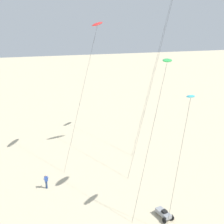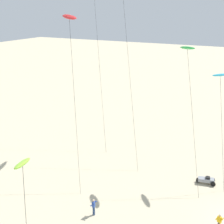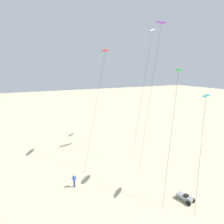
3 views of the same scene
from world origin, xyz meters
The scene contains 7 objects.
kite_lime centered at (-14.18, 11.18, 10.08)m, with size 3.76×2.80×10.66m.
kite_green centered at (6.64, 7.53, 14.20)m, with size 5.45×4.54×14.64m.
kite_cyan centered at (7.31, 4.09, 11.60)m, with size 3.59×3.13×12.15m.
kite_red centered at (2.90, 19.45, 17.21)m, with size 6.72×5.85×17.71m.
kite_flyer_middle centered at (-4.84, 12.28, 0.89)m, with size 0.60×0.58×1.67m.
kite_flyer_furthest centered at (-1.78, 1.63, 0.89)m, with size 0.69×0.71×1.67m.
beach_buggy centered at (5.42, 4.03, 0.43)m, with size 1.26×2.13×0.82m.
Camera 2 is at (-25.39, -0.14, 18.42)m, focal length 49.36 mm.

